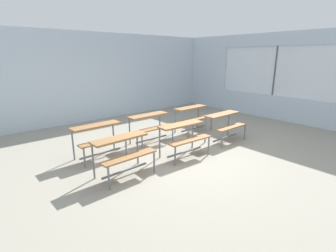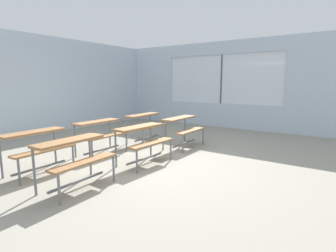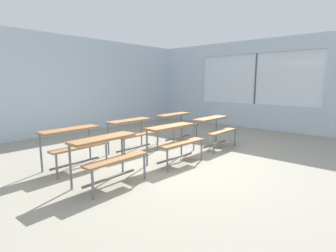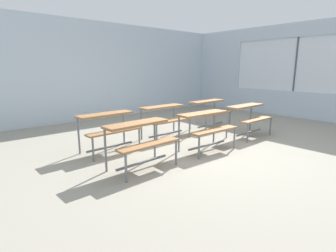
{
  "view_description": "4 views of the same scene",
  "coord_description": "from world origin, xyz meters",
  "px_view_note": "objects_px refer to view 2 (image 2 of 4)",
  "views": [
    {
      "loc": [
        -3.67,
        -3.85,
        2.23
      ],
      "look_at": [
        0.09,
        0.56,
        0.58
      ],
      "focal_mm": 26.6,
      "sensor_mm": 36.0,
      "label": 1
    },
    {
      "loc": [
        -3.8,
        -3.3,
        1.6
      ],
      "look_at": [
        0.98,
        0.01,
        0.62
      ],
      "focal_mm": 28.0,
      "sensor_mm": 36.0,
      "label": 2
    },
    {
      "loc": [
        -3.8,
        -3.3,
        1.6
      ],
      "look_at": [
        0.99,
        0.96,
        0.52
      ],
      "focal_mm": 28.0,
      "sensor_mm": 36.0,
      "label": 3
    },
    {
      "loc": [
        -3.8,
        -3.3,
        1.6
      ],
      "look_at": [
        -0.82,
        0.11,
        0.59
      ],
      "focal_mm": 28.0,
      "sensor_mm": 36.0,
      "label": 4
    }
  ],
  "objects_px": {
    "desk_bench_r1c0": "(37,142)",
    "desk_bench_r1c2": "(146,121)",
    "desk_bench_r0c1": "(143,135)",
    "desk_bench_r0c2": "(183,125)",
    "desk_bench_r1c1": "(100,129)",
    "desk_bench_r0c0": "(74,152)"
  },
  "relations": [
    {
      "from": "desk_bench_r0c1",
      "to": "desk_bench_r0c2",
      "type": "height_order",
      "value": "same"
    },
    {
      "from": "desk_bench_r0c1",
      "to": "desk_bench_r1c1",
      "type": "height_order",
      "value": "same"
    },
    {
      "from": "desk_bench_r0c0",
      "to": "desk_bench_r0c1",
      "type": "bearing_deg",
      "value": -4.2
    },
    {
      "from": "desk_bench_r0c0",
      "to": "desk_bench_r1c0",
      "type": "height_order",
      "value": "same"
    },
    {
      "from": "desk_bench_r0c0",
      "to": "desk_bench_r0c2",
      "type": "distance_m",
      "value": 3.09
    },
    {
      "from": "desk_bench_r1c0",
      "to": "desk_bench_r1c1",
      "type": "distance_m",
      "value": 1.48
    },
    {
      "from": "desk_bench_r0c1",
      "to": "desk_bench_r1c0",
      "type": "distance_m",
      "value": 1.9
    },
    {
      "from": "desk_bench_r0c0",
      "to": "desk_bench_r0c1",
      "type": "xyz_separation_m",
      "value": [
        1.53,
        -0.06,
        0.0
      ]
    },
    {
      "from": "desk_bench_r0c2",
      "to": "desk_bench_r1c1",
      "type": "xyz_separation_m",
      "value": [
        -1.57,
        1.19,
        0.0
      ]
    },
    {
      "from": "desk_bench_r0c0",
      "to": "desk_bench_r0c2",
      "type": "height_order",
      "value": "same"
    },
    {
      "from": "desk_bench_r0c1",
      "to": "desk_bench_r0c2",
      "type": "xyz_separation_m",
      "value": [
        1.56,
        0.04,
        0.0
      ]
    },
    {
      "from": "desk_bench_r0c2",
      "to": "desk_bench_r1c0",
      "type": "distance_m",
      "value": 3.26
    },
    {
      "from": "desk_bench_r0c2",
      "to": "desk_bench_r1c2",
      "type": "distance_m",
      "value": 1.16
    },
    {
      "from": "desk_bench_r0c0",
      "to": "desk_bench_r1c1",
      "type": "bearing_deg",
      "value": 35.65
    },
    {
      "from": "desk_bench_r0c1",
      "to": "desk_bench_r1c2",
      "type": "height_order",
      "value": "same"
    },
    {
      "from": "desk_bench_r0c1",
      "to": "desk_bench_r1c1",
      "type": "distance_m",
      "value": 1.23
    },
    {
      "from": "desk_bench_r0c2",
      "to": "desk_bench_r1c0",
      "type": "xyz_separation_m",
      "value": [
        -3.05,
        1.14,
        0.0
      ]
    },
    {
      "from": "desk_bench_r0c2",
      "to": "desk_bench_r1c1",
      "type": "distance_m",
      "value": 1.97
    },
    {
      "from": "desk_bench_r0c0",
      "to": "desk_bench_r1c0",
      "type": "xyz_separation_m",
      "value": [
        0.04,
        1.11,
        0.0
      ]
    },
    {
      "from": "desk_bench_r0c1",
      "to": "desk_bench_r1c2",
      "type": "bearing_deg",
      "value": 40.81
    },
    {
      "from": "desk_bench_r1c1",
      "to": "desk_bench_r1c2",
      "type": "relative_size",
      "value": 1.0
    },
    {
      "from": "desk_bench_r1c0",
      "to": "desk_bench_r1c2",
      "type": "height_order",
      "value": "same"
    }
  ]
}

